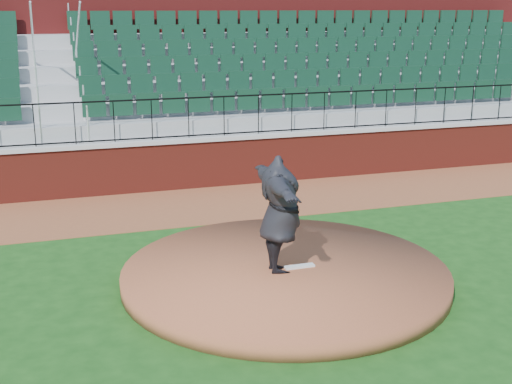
% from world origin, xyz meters
% --- Properties ---
extents(ground, '(90.00, 90.00, 0.00)m').
position_xyz_m(ground, '(0.00, 0.00, 0.00)').
color(ground, '#154313').
rests_on(ground, ground).
extents(warning_track, '(34.00, 3.20, 0.01)m').
position_xyz_m(warning_track, '(0.00, 5.40, 0.01)').
color(warning_track, brown).
rests_on(warning_track, ground).
extents(field_wall, '(34.00, 0.35, 1.20)m').
position_xyz_m(field_wall, '(0.00, 7.00, 0.60)').
color(field_wall, maroon).
rests_on(field_wall, ground).
extents(wall_cap, '(34.00, 0.45, 0.10)m').
position_xyz_m(wall_cap, '(0.00, 7.00, 1.25)').
color(wall_cap, '#B7B7B7').
rests_on(wall_cap, field_wall).
extents(wall_railing, '(34.00, 0.05, 1.00)m').
position_xyz_m(wall_railing, '(0.00, 7.00, 1.80)').
color(wall_railing, black).
rests_on(wall_railing, wall_cap).
extents(seating_stands, '(34.00, 5.10, 4.60)m').
position_xyz_m(seating_stands, '(0.00, 9.72, 2.30)').
color(seating_stands, gray).
rests_on(seating_stands, ground).
extents(concourse_wall, '(34.00, 0.50, 5.50)m').
position_xyz_m(concourse_wall, '(0.00, 12.52, 2.75)').
color(concourse_wall, maroon).
rests_on(concourse_wall, ground).
extents(pitchers_mound, '(5.48, 5.48, 0.25)m').
position_xyz_m(pitchers_mound, '(0.16, 0.40, 0.12)').
color(pitchers_mound, brown).
rests_on(pitchers_mound, ground).
extents(pitching_rubber, '(0.52, 0.14, 0.03)m').
position_xyz_m(pitching_rubber, '(0.39, 0.34, 0.27)').
color(pitching_rubber, silver).
rests_on(pitching_rubber, pitchers_mound).
extents(pitcher, '(0.91, 2.47, 1.97)m').
position_xyz_m(pitcher, '(0.02, 0.29, 1.23)').
color(pitcher, black).
rests_on(pitcher, pitchers_mound).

